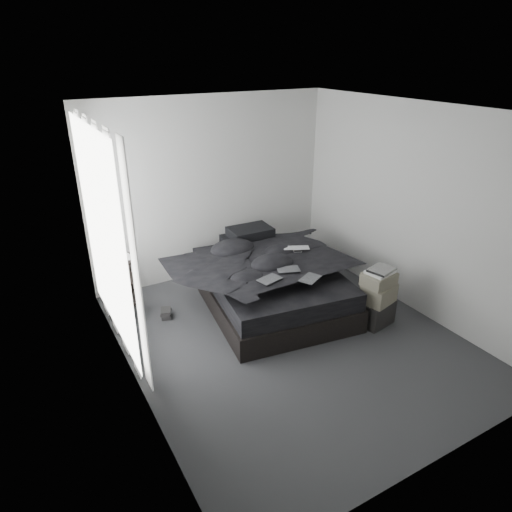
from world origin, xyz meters
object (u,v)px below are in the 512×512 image
bed (270,294)px  side_stand (123,288)px  laptop (297,245)px  box_lower (375,312)px

bed → side_stand: (-1.78, 0.65, 0.25)m
bed → laptop: 0.75m
laptop → box_lower: laptop is taller
laptop → bed: bearing=-154.5°
side_stand → box_lower: side_stand is taller
bed → laptop: bearing=7.5°
bed → box_lower: size_ratio=5.21×
bed → box_lower: (0.89, -1.04, 0.01)m
bed → laptop: (0.40, -0.00, 0.64)m
bed → laptop: size_ratio=6.24×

